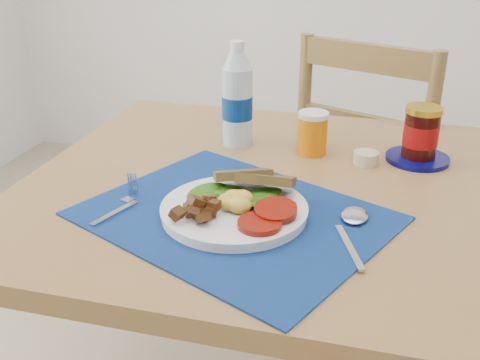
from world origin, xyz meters
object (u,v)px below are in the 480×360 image
at_px(juice_glass, 313,134).
at_px(jam_on_saucer, 420,137).
at_px(chair_far, 374,159).
at_px(water_bottle, 237,100).
at_px(breakfast_plate, 231,207).

relative_size(juice_glass, jam_on_saucer, 0.67).
distance_m(chair_far, water_bottle, 0.58).
xyz_separation_m(breakfast_plate, water_bottle, (-0.08, 0.35, 0.08)).
bearing_deg(chair_far, breakfast_plate, 95.14).
height_order(chair_far, jam_on_saucer, chair_far).
height_order(juice_glass, jam_on_saucer, jam_on_saucer).
bearing_deg(breakfast_plate, jam_on_saucer, 32.66).
relative_size(breakfast_plate, juice_glass, 2.82).
bearing_deg(juice_glass, chair_far, 72.08).
bearing_deg(breakfast_plate, juice_glass, 59.57).
xyz_separation_m(chair_far, breakfast_plate, (-0.23, -0.76, 0.19)).
relative_size(chair_far, juice_glass, 12.68).
height_order(water_bottle, juice_glass, water_bottle).
relative_size(chair_far, jam_on_saucer, 8.47).
bearing_deg(water_bottle, breakfast_plate, -76.71).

